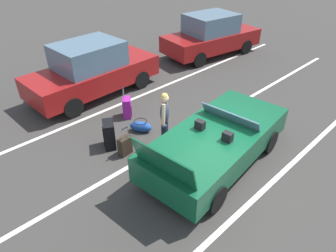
{
  "coord_description": "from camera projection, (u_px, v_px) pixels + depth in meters",
  "views": [
    {
      "loc": [
        -4.79,
        -3.34,
        4.86
      ],
      "look_at": [
        -0.51,
        1.15,
        0.75
      ],
      "focal_mm": 31.86,
      "sensor_mm": 36.0,
      "label": 1
    }
  ],
  "objects": [
    {
      "name": "suitcase_medium_bright",
      "position": [
        127.0,
        107.0,
        9.09
      ],
      "size": [
        0.44,
        0.46,
        0.99
      ],
      "rotation": [
        0.0,
        0.0,
        5.62
      ],
      "color": "#991E8C",
      "rests_on": "ground_plane"
    },
    {
      "name": "lot_line_far",
      "position": [
        120.0,
        104.0,
        9.88
      ],
      "size": [
        18.0,
        0.12,
        0.01
      ],
      "primitive_type": "cube",
      "color": "silver",
      "rests_on": "ground_plane"
    },
    {
      "name": "lot_line_near",
      "position": [
        263.0,
        191.0,
        6.62
      ],
      "size": [
        18.0,
        0.12,
        0.01
      ],
      "primitive_type": "cube",
      "color": "silver",
      "rests_on": "ground_plane"
    },
    {
      "name": "convertible_car",
      "position": [
        221.0,
        139.0,
        7.25
      ],
      "size": [
        4.3,
        2.19,
        1.53
      ],
      "rotation": [
        0.0,
        0.0,
        0.11
      ],
      "color": "#0F4C2D",
      "rests_on": "ground_plane"
    },
    {
      "name": "parked_sedan_far",
      "position": [
        211.0,
        35.0,
        13.32
      ],
      "size": [
        4.72,
        2.45,
        1.82
      ],
      "rotation": [
        0.0,
        0.0,
        -0.15
      ],
      "color": "maroon",
      "rests_on": "ground_plane"
    },
    {
      "name": "parked_sedan_near",
      "position": [
        92.0,
        70.0,
        10.07
      ],
      "size": [
        4.57,
        2.02,
        1.82
      ],
      "rotation": [
        0.0,
        0.0,
        0.04
      ],
      "color": "maroon",
      "rests_on": "ground_plane"
    },
    {
      "name": "lot_line_mid",
      "position": [
        177.0,
        139.0,
        8.25
      ],
      "size": [
        18.0,
        0.12,
        0.01
      ],
      "primitive_type": "cube",
      "color": "silver",
      "rests_on": "ground_plane"
    },
    {
      "name": "ground_plane",
      "position": [
        214.0,
        162.0,
        7.45
      ],
      "size": [
        80.0,
        80.0,
        0.0
      ],
      "primitive_type": "plane",
      "color": "#383533"
    },
    {
      "name": "traveler_person",
      "position": [
        165.0,
        119.0,
        7.37
      ],
      "size": [
        0.52,
        0.45,
        1.65
      ],
      "rotation": [
        0.0,
        0.0,
        -0.89
      ],
      "color": "#1E2338",
      "rests_on": "ground_plane"
    },
    {
      "name": "duffel_bag",
      "position": [
        141.0,
        127.0,
        8.5
      ],
      "size": [
        0.6,
        0.7,
        0.34
      ],
      "rotation": [
        0.0,
        0.0,
        2.16
      ],
      "color": "#1E479E",
      "rests_on": "ground_plane"
    },
    {
      "name": "suitcase_large_black",
      "position": [
        109.0,
        135.0,
        7.79
      ],
      "size": [
        0.48,
        0.56,
        0.74
      ],
      "rotation": [
        0.0,
        0.0,
        2.63
      ],
      "color": "black",
      "rests_on": "ground_plane"
    },
    {
      "name": "suitcase_small_carryon",
      "position": [
        125.0,
        146.0,
        7.59
      ],
      "size": [
        0.36,
        0.25,
        0.83
      ],
      "rotation": [
        0.0,
        0.0,
        1.68
      ],
      "color": "#2D2319",
      "rests_on": "ground_plane"
    }
  ]
}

